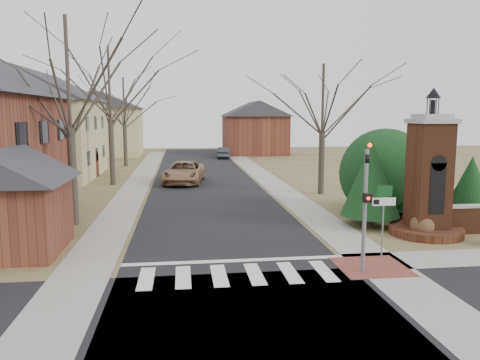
{
  "coord_description": "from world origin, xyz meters",
  "views": [
    {
      "loc": [
        -1.79,
        -14.16,
        5.37
      ],
      "look_at": [
        0.75,
        6.0,
        2.48
      ],
      "focal_mm": 35.0,
      "sensor_mm": 36.0,
      "label": 1
    }
  ],
  "objects": [
    {
      "name": "house_distant_left",
      "position": [
        -12.01,
        48.0,
        4.25
      ],
      "size": [
        10.8,
        8.8,
        8.53
      ],
      "color": "#C2B681",
      "rests_on": "ground"
    },
    {
      "name": "sidewalk_left",
      "position": [
        -5.2,
        22.0,
        0.01
      ],
      "size": [
        2.0,
        60.0,
        0.02
      ],
      "primitive_type": "cube",
      "color": "gray",
      "rests_on": "ground"
    },
    {
      "name": "stop_bar",
      "position": [
        0.0,
        2.3,
        0.01
      ],
      "size": [
        8.0,
        0.35,
        0.02
      ],
      "primitive_type": "cube",
      "color": "silver",
      "rests_on": "ground"
    },
    {
      "name": "curb_apron",
      "position": [
        4.8,
        1.0,
        0.01
      ],
      "size": [
        2.4,
        2.4,
        0.02
      ],
      "primitive_type": "cube",
      "color": "brown",
      "rests_on": "ground"
    },
    {
      "name": "pickup_truck",
      "position": [
        -1.6,
        22.18,
        0.84
      ],
      "size": [
        3.68,
        6.42,
        1.69
      ],
      "primitive_type": "imported",
      "rotation": [
        0.0,
        0.0,
        -0.15
      ],
      "color": "#997453",
      "rests_on": "ground"
    },
    {
      "name": "brick_gate_monument",
      "position": [
        9.0,
        4.99,
        2.17
      ],
      "size": [
        3.2,
        3.2,
        6.47
      ],
      "color": "#5B2C1A",
      "rests_on": "ground"
    },
    {
      "name": "house_stucco_left",
      "position": [
        -13.5,
        27.0,
        4.59
      ],
      "size": [
        9.8,
        12.8,
        9.28
      ],
      "color": "#C2B681",
      "rests_on": "ground"
    },
    {
      "name": "garage_left",
      "position": [
        -8.52,
        4.49,
        2.24
      ],
      "size": [
        4.8,
        4.8,
        4.29
      ],
      "color": "brown",
      "rests_on": "ground"
    },
    {
      "name": "dry_shrub_left",
      "position": [
        8.6,
        4.6,
        0.52
      ],
      "size": [
        1.04,
        1.04,
        1.04
      ],
      "primitive_type": "sphere",
      "color": "brown",
      "rests_on": "ground"
    },
    {
      "name": "ground",
      "position": [
        0.0,
        0.0,
        0.0
      ],
      "size": [
        120.0,
        120.0,
        0.0
      ],
      "primitive_type": "plane",
      "color": "brown",
      "rests_on": "ground"
    },
    {
      "name": "cross_street",
      "position": [
        0.0,
        -3.0,
        0.01
      ],
      "size": [
        120.0,
        8.0,
        0.01
      ],
      "primitive_type": "cube",
      "color": "black",
      "rests_on": "ground"
    },
    {
      "name": "traffic_signal_pole",
      "position": [
        4.3,
        0.57,
        2.59
      ],
      "size": [
        0.28,
        0.41,
        4.5
      ],
      "color": "slate",
      "rests_on": "ground"
    },
    {
      "name": "evergreen_mid",
      "position": [
        10.5,
        8.2,
        2.6
      ],
      "size": [
        3.4,
        3.4,
        4.7
      ],
      "color": "#473D33",
      "rests_on": "ground"
    },
    {
      "name": "sidewalk_right_main",
      "position": [
        5.2,
        22.0,
        0.01
      ],
      "size": [
        2.0,
        60.0,
        0.02
      ],
      "primitive_type": "cube",
      "color": "gray",
      "rests_on": "ground"
    },
    {
      "name": "bare_tree_2",
      "position": [
        -7.5,
        35.0,
        7.03
      ],
      "size": [
        7.35,
        7.35,
        10.19
      ],
      "color": "#473D33",
      "rests_on": "ground"
    },
    {
      "name": "distant_car",
      "position": [
        3.4,
        42.25,
        0.67
      ],
      "size": [
        2.1,
        4.28,
        1.35
      ],
      "primitive_type": "imported",
      "rotation": [
        0.0,
        0.0,
        2.97
      ],
      "color": "#36393E",
      "rests_on": "ground"
    },
    {
      "name": "evergreen_far",
      "position": [
        12.5,
        7.2,
        1.9
      ],
      "size": [
        2.4,
        2.4,
        3.3
      ],
      "color": "#473D33",
      "rests_on": "ground"
    },
    {
      "name": "house_distant_right",
      "position": [
        7.99,
        47.99,
        3.65
      ],
      "size": [
        8.8,
        8.8,
        7.3
      ],
      "color": "brown",
      "rests_on": "ground"
    },
    {
      "name": "evergreen_mass",
      "position": [
        9.0,
        9.5,
        2.4
      ],
      "size": [
        4.8,
        4.8,
        4.8
      ],
      "primitive_type": "sphere",
      "color": "black",
      "rests_on": "ground"
    },
    {
      "name": "bare_tree_1",
      "position": [
        -7.0,
        22.0,
        8.03
      ],
      "size": [
        8.4,
        8.4,
        11.64
      ],
      "color": "#473D33",
      "rests_on": "ground"
    },
    {
      "name": "evergreen_near",
      "position": [
        7.2,
        7.0,
        2.3
      ],
      "size": [
        2.8,
        2.8,
        4.1
      ],
      "color": "#473D33",
      "rests_on": "ground"
    },
    {
      "name": "bare_tree_0",
      "position": [
        -7.0,
        9.0,
        7.7
      ],
      "size": [
        8.05,
        8.05,
        11.15
      ],
      "color": "#473D33",
      "rests_on": "ground"
    },
    {
      "name": "sign_post",
      "position": [
        5.59,
        1.99,
        1.95
      ],
      "size": [
        0.9,
        0.07,
        2.75
      ],
      "color": "slate",
      "rests_on": "ground"
    },
    {
      "name": "bare_tree_3",
      "position": [
        7.5,
        16.0,
        6.69
      ],
      "size": [
        7.0,
        7.0,
        9.7
      ],
      "color": "#473D33",
      "rests_on": "ground"
    },
    {
      "name": "crosswalk_zone",
      "position": [
        0.0,
        0.8,
        0.01
      ],
      "size": [
        8.0,
        2.2,
        0.02
      ],
      "primitive_type": "cube",
      "color": "silver",
      "rests_on": "ground"
    },
    {
      "name": "main_street",
      "position": [
        0.0,
        22.0,
        0.01
      ],
      "size": [
        8.0,
        70.0,
        0.01
      ],
      "primitive_type": "cube",
      "color": "black",
      "rests_on": "ground"
    }
  ]
}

